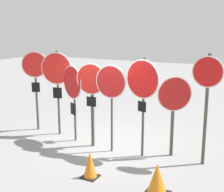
{
  "coord_description": "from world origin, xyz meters",
  "views": [
    {
      "loc": [
        3.81,
        -6.81,
        3.11
      ],
      "look_at": [
        0.2,
        0.0,
        1.4
      ],
      "focal_mm": 50.0,
      "sensor_mm": 36.0,
      "label": 1
    }
  ],
  "objects_px": {
    "stop_sign_2": "(73,87)",
    "stop_sign_4": "(111,87)",
    "stop_sign_0": "(35,74)",
    "stop_sign_6": "(174,101)",
    "stop_sign_7": "(207,88)",
    "stop_sign_3": "(91,89)",
    "stop_sign_1": "(57,75)",
    "stop_sign_5": "(142,85)",
    "traffic_cone_1": "(90,165)",
    "traffic_cone_0": "(157,179)"
  },
  "relations": [
    {
      "from": "stop_sign_4",
      "to": "stop_sign_7",
      "type": "distance_m",
      "value": 2.25
    },
    {
      "from": "traffic_cone_1",
      "to": "stop_sign_0",
      "type": "bearing_deg",
      "value": 148.27
    },
    {
      "from": "stop_sign_2",
      "to": "stop_sign_4",
      "type": "xyz_separation_m",
      "value": [
        1.28,
        -0.2,
        0.15
      ]
    },
    {
      "from": "stop_sign_0",
      "to": "traffic_cone_0",
      "type": "relative_size",
      "value": 3.78
    },
    {
      "from": "stop_sign_0",
      "to": "stop_sign_4",
      "type": "bearing_deg",
      "value": -39.96
    },
    {
      "from": "stop_sign_4",
      "to": "stop_sign_5",
      "type": "xyz_separation_m",
      "value": [
        0.8,
        0.08,
        0.09
      ]
    },
    {
      "from": "stop_sign_4",
      "to": "traffic_cone_0",
      "type": "relative_size",
      "value": 3.48
    },
    {
      "from": "stop_sign_4",
      "to": "stop_sign_7",
      "type": "height_order",
      "value": "stop_sign_7"
    },
    {
      "from": "traffic_cone_0",
      "to": "traffic_cone_1",
      "type": "xyz_separation_m",
      "value": [
        -1.49,
        0.02,
        -0.03
      ]
    },
    {
      "from": "stop_sign_6",
      "to": "stop_sign_7",
      "type": "bearing_deg",
      "value": -44.0
    },
    {
      "from": "stop_sign_3",
      "to": "traffic_cone_0",
      "type": "distance_m",
      "value": 3.08
    },
    {
      "from": "stop_sign_7",
      "to": "stop_sign_2",
      "type": "bearing_deg",
      "value": -173.63
    },
    {
      "from": "stop_sign_7",
      "to": "traffic_cone_1",
      "type": "relative_size",
      "value": 4.47
    },
    {
      "from": "stop_sign_1",
      "to": "stop_sign_5",
      "type": "xyz_separation_m",
      "value": [
        2.78,
        -0.36,
        -0.0
      ]
    },
    {
      "from": "stop_sign_2",
      "to": "traffic_cone_0",
      "type": "height_order",
      "value": "stop_sign_2"
    },
    {
      "from": "stop_sign_6",
      "to": "traffic_cone_1",
      "type": "relative_size",
      "value": 3.48
    },
    {
      "from": "stop_sign_1",
      "to": "stop_sign_3",
      "type": "xyz_separation_m",
      "value": [
        1.37,
        -0.35,
        -0.24
      ]
    },
    {
      "from": "stop_sign_1",
      "to": "traffic_cone_0",
      "type": "height_order",
      "value": "stop_sign_1"
    },
    {
      "from": "stop_sign_0",
      "to": "traffic_cone_1",
      "type": "xyz_separation_m",
      "value": [
        3.09,
        -1.91,
        -1.46
      ]
    },
    {
      "from": "traffic_cone_0",
      "to": "traffic_cone_1",
      "type": "distance_m",
      "value": 1.49
    },
    {
      "from": "stop_sign_5",
      "to": "traffic_cone_0",
      "type": "height_order",
      "value": "stop_sign_5"
    },
    {
      "from": "stop_sign_4",
      "to": "stop_sign_3",
      "type": "bearing_deg",
      "value": 171.55
    },
    {
      "from": "traffic_cone_0",
      "to": "stop_sign_2",
      "type": "bearing_deg",
      "value": 151.52
    },
    {
      "from": "stop_sign_0",
      "to": "stop_sign_5",
      "type": "height_order",
      "value": "stop_sign_5"
    },
    {
      "from": "stop_sign_1",
      "to": "stop_sign_7",
      "type": "relative_size",
      "value": 0.96
    },
    {
      "from": "stop_sign_2",
      "to": "stop_sign_7",
      "type": "height_order",
      "value": "stop_sign_7"
    },
    {
      "from": "stop_sign_5",
      "to": "traffic_cone_1",
      "type": "relative_size",
      "value": 4.26
    },
    {
      "from": "stop_sign_6",
      "to": "stop_sign_7",
      "type": "distance_m",
      "value": 0.88
    },
    {
      "from": "stop_sign_6",
      "to": "stop_sign_5",
      "type": "bearing_deg",
      "value": 175.56
    },
    {
      "from": "stop_sign_2",
      "to": "stop_sign_7",
      "type": "bearing_deg",
      "value": 26.85
    },
    {
      "from": "stop_sign_4",
      "to": "stop_sign_7",
      "type": "bearing_deg",
      "value": 7.65
    },
    {
      "from": "stop_sign_0",
      "to": "stop_sign_2",
      "type": "relative_size",
      "value": 1.14
    },
    {
      "from": "stop_sign_0",
      "to": "stop_sign_5",
      "type": "relative_size",
      "value": 0.99
    },
    {
      "from": "stop_sign_0",
      "to": "stop_sign_6",
      "type": "height_order",
      "value": "stop_sign_0"
    },
    {
      "from": "stop_sign_7",
      "to": "stop_sign_5",
      "type": "bearing_deg",
      "value": -166.21
    },
    {
      "from": "stop_sign_4",
      "to": "stop_sign_2",
      "type": "bearing_deg",
      "value": 170.79
    },
    {
      "from": "stop_sign_7",
      "to": "traffic_cone_1",
      "type": "xyz_separation_m",
      "value": [
        -1.96,
        -1.75,
        -1.52
      ]
    },
    {
      "from": "stop_sign_5",
      "to": "stop_sign_7",
      "type": "bearing_deg",
      "value": 23.03
    },
    {
      "from": "stop_sign_2",
      "to": "stop_sign_3",
      "type": "distance_m",
      "value": 0.67
    },
    {
      "from": "stop_sign_3",
      "to": "stop_sign_7",
      "type": "bearing_deg",
      "value": -1.79
    },
    {
      "from": "stop_sign_1",
      "to": "stop_sign_5",
      "type": "distance_m",
      "value": 2.8
    },
    {
      "from": "stop_sign_6",
      "to": "stop_sign_1",
      "type": "bearing_deg",
      "value": 146.38
    },
    {
      "from": "stop_sign_3",
      "to": "stop_sign_4",
      "type": "height_order",
      "value": "stop_sign_3"
    },
    {
      "from": "stop_sign_4",
      "to": "stop_sign_6",
      "type": "bearing_deg",
      "value": 16.85
    },
    {
      "from": "stop_sign_4",
      "to": "stop_sign_6",
      "type": "xyz_separation_m",
      "value": [
        1.46,
        0.45,
        -0.3
      ]
    },
    {
      "from": "stop_sign_4",
      "to": "traffic_cone_1",
      "type": "xyz_separation_m",
      "value": [
        0.27,
        -1.43,
        -1.41
      ]
    },
    {
      "from": "stop_sign_0",
      "to": "stop_sign_7",
      "type": "distance_m",
      "value": 5.05
    },
    {
      "from": "stop_sign_6",
      "to": "traffic_cone_1",
      "type": "distance_m",
      "value": 2.49
    },
    {
      "from": "stop_sign_0",
      "to": "stop_sign_5",
      "type": "xyz_separation_m",
      "value": [
        3.62,
        -0.4,
        0.04
      ]
    },
    {
      "from": "stop_sign_0",
      "to": "stop_sign_1",
      "type": "distance_m",
      "value": 0.84
    }
  ]
}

